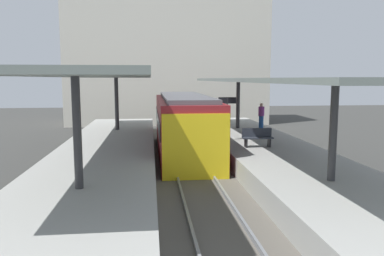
{
  "coord_description": "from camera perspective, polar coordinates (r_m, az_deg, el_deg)",
  "views": [
    {
      "loc": [
        -1.72,
        -15.67,
        4.13
      ],
      "look_at": [
        0.18,
        1.61,
        1.84
      ],
      "focal_mm": 35.11,
      "sensor_mm": 36.0,
      "label": 1
    }
  ],
  "objects": [
    {
      "name": "ground_plane",
      "position": [
        16.3,
        -0.02,
        -7.18
      ],
      "size": [
        80.0,
        80.0,
        0.0
      ],
      "primitive_type": "plane",
      "color": "#383835"
    },
    {
      "name": "platform_left",
      "position": [
        16.22,
        -13.55,
        -5.65
      ],
      "size": [
        4.4,
        28.0,
        1.0
      ],
      "primitive_type": "cube",
      "color": "#9E9E99",
      "rests_on": "ground_plane"
    },
    {
      "name": "platform_right",
      "position": [
        17.01,
        12.86,
        -5.02
      ],
      "size": [
        4.4,
        28.0,
        1.0
      ],
      "primitive_type": "cube",
      "color": "#9E9E99",
      "rests_on": "ground_plane"
    },
    {
      "name": "track_ballast",
      "position": [
        16.27,
        -0.02,
        -6.84
      ],
      "size": [
        3.2,
        28.0,
        0.2
      ],
      "primitive_type": "cube",
      "color": "#59544C",
      "rests_on": "ground_plane"
    },
    {
      "name": "rail_near_side",
      "position": [
        16.17,
        -2.57,
        -6.32
      ],
      "size": [
        0.08,
        28.0,
        0.14
      ],
      "primitive_type": "cube",
      "color": "slate",
      "rests_on": "track_ballast"
    },
    {
      "name": "rail_far_side",
      "position": [
        16.32,
        2.51,
        -6.19
      ],
      "size": [
        0.08,
        28.0,
        0.14
      ],
      "primitive_type": "cube",
      "color": "slate",
      "rests_on": "track_ballast"
    },
    {
      "name": "commuter_train",
      "position": [
        19.54,
        -1.19,
        0.43
      ],
      "size": [
        2.78,
        10.32,
        3.1
      ],
      "color": "maroon",
      "rests_on": "track_ballast"
    },
    {
      "name": "canopy_left",
      "position": [
        17.2,
        -13.35,
        7.65
      ],
      "size": [
        4.18,
        21.0,
        3.36
      ],
      "color": "#333335",
      "rests_on": "platform_left"
    },
    {
      "name": "canopy_right",
      "position": [
        17.94,
        11.72,
        7.05
      ],
      "size": [
        4.18,
        21.0,
        3.16
      ],
      "color": "#333335",
      "rests_on": "platform_right"
    },
    {
      "name": "platform_bench",
      "position": [
        17.57,
        9.89,
        -1.35
      ],
      "size": [
        1.4,
        0.41,
        0.86
      ],
      "color": "black",
      "rests_on": "platform_right"
    },
    {
      "name": "platform_sign",
      "position": [
        19.03,
        5.36,
        2.92
      ],
      "size": [
        0.9,
        0.08,
        2.21
      ],
      "color": "#262628",
      "rests_on": "platform_right"
    },
    {
      "name": "passenger_near_bench",
      "position": [
        23.2,
        10.47,
        1.77
      ],
      "size": [
        0.36,
        0.36,
        1.67
      ],
      "color": "navy",
      "rests_on": "platform_right"
    },
    {
      "name": "station_building_backdrop",
      "position": [
        35.73,
        -3.76,
        9.67
      ],
      "size": [
        18.0,
        6.0,
        11.0
      ],
      "primitive_type": "cube",
      "color": "beige",
      "rests_on": "ground_plane"
    }
  ]
}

